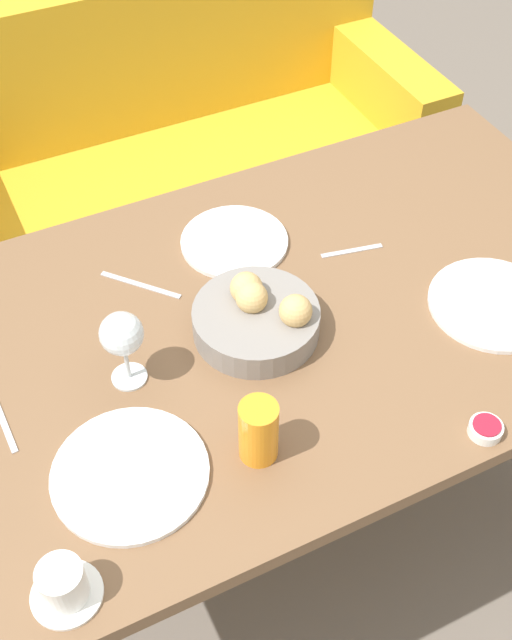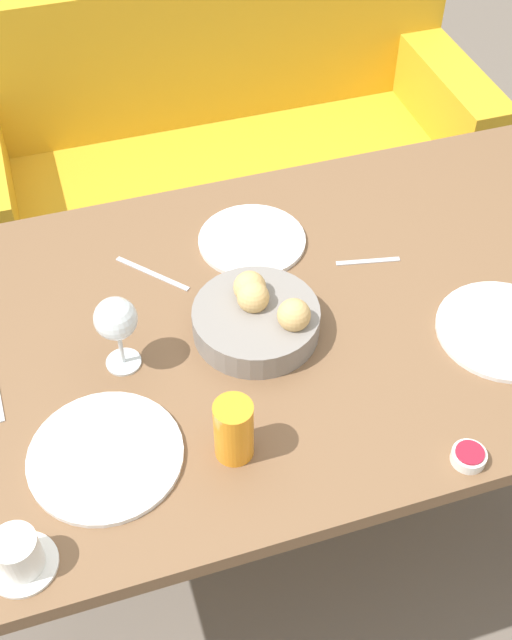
# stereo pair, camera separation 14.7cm
# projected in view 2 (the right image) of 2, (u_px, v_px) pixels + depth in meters

# --- Properties ---
(ground_plane) EXTENTS (10.00, 10.00, 0.00)m
(ground_plane) POSITION_uv_depth(u_px,v_px,m) (278.00, 517.00, 2.09)
(ground_plane) COLOR #6B6056
(dining_table) EXTENTS (1.50, 0.88, 0.77)m
(dining_table) POSITION_uv_depth(u_px,v_px,m) (285.00, 350.00, 1.60)
(dining_table) COLOR brown
(dining_table) RESTS_ON ground_plane
(couch) EXTENTS (1.53, 0.70, 0.90)m
(couch) POSITION_uv_depth(u_px,v_px,m) (221.00, 175.00, 2.55)
(couch) COLOR gold
(couch) RESTS_ON ground_plane
(bread_basket) EXTENTS (0.24, 0.24, 0.10)m
(bread_basket) POSITION_uv_depth(u_px,v_px,m) (258.00, 317.00, 1.47)
(bread_basket) COLOR gray
(bread_basket) RESTS_ON dining_table
(plate_near_left) EXTENTS (0.26, 0.26, 0.01)m
(plate_near_left) POSITION_uv_depth(u_px,v_px,m) (106.00, 456.00, 1.31)
(plate_near_left) COLOR white
(plate_near_left) RESTS_ON dining_table
(plate_near_right) EXTENTS (0.25, 0.25, 0.01)m
(plate_near_right) POSITION_uv_depth(u_px,v_px,m) (503.00, 330.00, 1.49)
(plate_near_right) COLOR white
(plate_near_right) RESTS_ON dining_table
(plate_far_center) EXTENTS (0.22, 0.22, 0.01)m
(plate_far_center) POSITION_uv_depth(u_px,v_px,m) (251.00, 240.00, 1.66)
(plate_far_center) COLOR white
(plate_far_center) RESTS_ON dining_table
(juice_glass) EXTENTS (0.06, 0.06, 0.12)m
(juice_glass) POSITION_uv_depth(u_px,v_px,m) (234.00, 430.00, 1.27)
(juice_glass) COLOR orange
(juice_glass) RESTS_ON dining_table
(wine_glass) EXTENTS (0.08, 0.08, 0.16)m
(wine_glass) POSITION_uv_depth(u_px,v_px,m) (116.00, 321.00, 1.36)
(wine_glass) COLOR silver
(wine_glass) RESTS_ON dining_table
(coffee_cup) EXTENTS (0.11, 0.11, 0.07)m
(coffee_cup) POSITION_uv_depth(u_px,v_px,m) (19.00, 555.00, 1.16)
(coffee_cup) COLOR white
(coffee_cup) RESTS_ON dining_table
(jam_bowl_berry) EXTENTS (0.06, 0.06, 0.02)m
(jam_bowl_berry) POSITION_uv_depth(u_px,v_px,m) (469.00, 456.00, 1.30)
(jam_bowl_berry) COLOR white
(jam_bowl_berry) RESTS_ON dining_table
(knife_silver) EXTENTS (0.12, 0.14, 0.00)m
(knife_silver) POSITION_uv_depth(u_px,v_px,m) (152.00, 274.00, 1.60)
(knife_silver) COLOR #B7B7BC
(knife_silver) RESTS_ON dining_table
(spoon_coffee) EXTENTS (0.13, 0.04, 0.00)m
(spoon_coffee) POSITION_uv_depth(u_px,v_px,m) (368.00, 261.00, 1.62)
(spoon_coffee) COLOR #B7B7BC
(spoon_coffee) RESTS_ON dining_table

